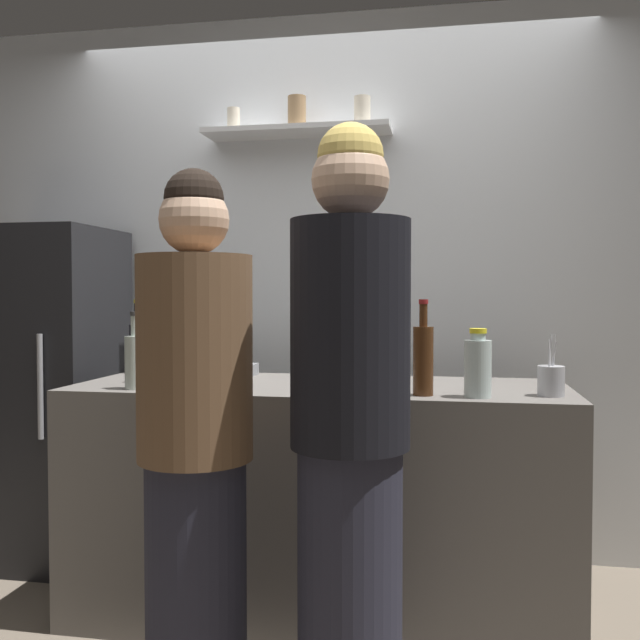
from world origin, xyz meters
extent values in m
cube|color=white|center=(0.00, 1.25, 1.30)|extent=(4.80, 0.10, 2.60)
cube|color=silver|center=(-0.12, 1.09, 2.02)|extent=(0.89, 0.22, 0.02)
cylinder|color=beige|center=(-0.43, 1.09, 2.09)|extent=(0.06, 0.06, 0.11)
cylinder|color=olive|center=(-0.12, 1.09, 2.11)|extent=(0.09, 0.09, 0.15)
cylinder|color=beige|center=(0.19, 1.09, 2.10)|extent=(0.08, 0.08, 0.13)
cube|color=black|center=(-1.29, 0.85, 0.78)|extent=(0.63, 0.58, 1.56)
cylinder|color=#99999E|center=(-1.12, 0.54, 0.86)|extent=(0.02, 0.02, 0.45)
cube|color=#66605B|center=(0.10, 0.49, 0.45)|extent=(1.88, 0.71, 0.90)
cube|color=gray|center=(-0.40, 0.67, 0.92)|extent=(0.34, 0.24, 0.05)
cylinder|color=#B2B2B7|center=(0.94, 0.32, 0.95)|extent=(0.09, 0.09, 0.10)
cylinder|color=silver|center=(0.94, 0.33, 1.02)|extent=(0.01, 0.01, 0.18)
cylinder|color=silver|center=(0.94, 0.33, 1.01)|extent=(0.03, 0.02, 0.16)
cylinder|color=silver|center=(0.93, 0.32, 1.02)|extent=(0.02, 0.03, 0.18)
cylinder|color=silver|center=(0.93, 0.30, 1.01)|extent=(0.01, 0.01, 0.16)
cylinder|color=black|center=(-0.77, 0.75, 1.01)|extent=(0.08, 0.08, 0.22)
cylinder|color=black|center=(-0.77, 0.75, 1.16)|extent=(0.03, 0.03, 0.10)
cylinder|color=gold|center=(-0.77, 0.75, 1.22)|extent=(0.04, 0.04, 0.02)
cylinder|color=#B2BFB2|center=(-0.55, 0.24, 1.00)|extent=(0.08, 0.08, 0.20)
cylinder|color=#B2BFB2|center=(-0.55, 0.24, 1.13)|extent=(0.03, 0.03, 0.08)
cylinder|color=#333333|center=(-0.55, 0.24, 1.18)|extent=(0.04, 0.04, 0.02)
cylinder|color=#472814|center=(0.50, 0.26, 1.02)|extent=(0.07, 0.07, 0.24)
cylinder|color=#472814|center=(0.50, 0.26, 1.18)|extent=(0.03, 0.03, 0.08)
cylinder|color=maroon|center=(0.50, 0.26, 1.22)|extent=(0.03, 0.03, 0.02)
cylinder|color=#19471E|center=(-0.54, 0.42, 1.00)|extent=(0.07, 0.07, 0.20)
cylinder|color=#19471E|center=(-0.54, 0.42, 1.15)|extent=(0.03, 0.03, 0.09)
cylinder|color=black|center=(-0.54, 0.42, 1.20)|extent=(0.03, 0.03, 0.02)
cylinder|color=silver|center=(0.69, 0.25, 1.00)|extent=(0.09, 0.09, 0.19)
cylinder|color=silver|center=(0.69, 0.25, 1.11)|extent=(0.05, 0.05, 0.02)
cylinder|color=yellow|center=(0.69, 0.25, 1.13)|extent=(0.06, 0.06, 0.02)
cylinder|color=#262633|center=(-0.14, -0.22, 0.38)|extent=(0.30, 0.30, 0.76)
cylinder|color=brown|center=(-0.14, -0.22, 1.06)|extent=(0.34, 0.34, 0.60)
sphere|color=#D8AD8C|center=(-0.14, -0.22, 1.47)|extent=(0.21, 0.21, 0.21)
sphere|color=black|center=(-0.14, -0.22, 1.53)|extent=(0.18, 0.18, 0.18)
cylinder|color=#262633|center=(0.32, -0.22, 0.41)|extent=(0.30, 0.30, 0.81)
cylinder|color=black|center=(0.32, -0.22, 1.14)|extent=(0.34, 0.34, 0.64)
sphere|color=#D8AD8C|center=(0.32, -0.22, 1.57)|extent=(0.22, 0.22, 0.22)
sphere|color=#D8B759|center=(0.32, -0.22, 1.64)|extent=(0.19, 0.19, 0.19)
camera|label=1|loc=(0.59, -2.20, 1.25)|focal=39.83mm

